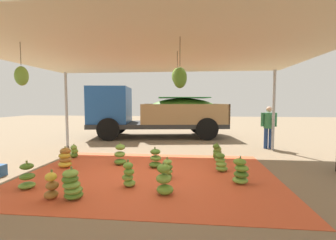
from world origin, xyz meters
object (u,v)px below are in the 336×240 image
object	(u,v)px
banana_bunch_0	(217,152)
banana_bunch_3	(74,152)
banana_bunch_8	(27,177)
banana_bunch_1	(164,180)
banana_bunch_7	(51,187)
banana_bunch_12	(65,158)
cargo_truck_main	(154,112)
banana_bunch_10	(72,185)
banana_bunch_6	(241,172)
banana_bunch_11	(120,155)
banana_bunch_2	(155,159)
worker_0	(269,124)
banana_bunch_4	(129,175)
banana_bunch_5	(221,163)
banana_bunch_9	(167,170)

from	to	relation	value
banana_bunch_0	banana_bunch_3	size ratio (longest dim) A/B	1.18
banana_bunch_0	banana_bunch_8	distance (m)	4.83
banana_bunch_1	banana_bunch_3	world-z (taller)	banana_bunch_1
banana_bunch_7	banana_bunch_12	world-z (taller)	banana_bunch_12
cargo_truck_main	banana_bunch_10	bearing A→B (deg)	-91.41
banana_bunch_3	banana_bunch_6	world-z (taller)	banana_bunch_6
banana_bunch_11	banana_bunch_12	xyz separation A→B (m)	(-1.32, -0.42, -0.01)
banana_bunch_2	banana_bunch_12	world-z (taller)	banana_bunch_12
banana_bunch_0	banana_bunch_7	bearing A→B (deg)	-134.05
banana_bunch_10	worker_0	distance (m)	7.03
banana_bunch_3	banana_bunch_4	xyz separation A→B (m)	(2.31, -2.28, 0.05)
banana_bunch_7	banana_bunch_10	world-z (taller)	banana_bunch_10
banana_bunch_3	banana_bunch_6	xyz separation A→B (m)	(4.56, -1.86, 0.06)
banana_bunch_2	worker_0	size ratio (longest dim) A/B	0.34
banana_bunch_5	banana_bunch_10	world-z (taller)	banana_bunch_10
banana_bunch_1	banana_bunch_9	bearing A→B (deg)	92.43
banana_bunch_9	banana_bunch_11	size ratio (longest dim) A/B	0.82
banana_bunch_1	banana_bunch_11	size ratio (longest dim) A/B	0.99
banana_bunch_5	banana_bunch_12	size ratio (longest dim) A/B	0.90
banana_bunch_6	banana_bunch_9	xyz separation A→B (m)	(-1.54, 0.17, -0.04)
banana_bunch_4	banana_bunch_1	bearing A→B (deg)	-21.36
banana_bunch_2	banana_bunch_7	xyz separation A→B (m)	(-1.48, -2.19, -0.00)
banana_bunch_0	banana_bunch_9	size ratio (longest dim) A/B	1.03
banana_bunch_0	banana_bunch_3	world-z (taller)	banana_bunch_0
banana_bunch_1	banana_bunch_4	bearing A→B (deg)	158.64
banana_bunch_6	banana_bunch_7	size ratio (longest dim) A/B	1.11
banana_bunch_1	banana_bunch_9	xyz separation A→B (m)	(-0.04, 0.87, -0.06)
banana_bunch_6	banana_bunch_9	world-z (taller)	banana_bunch_6
cargo_truck_main	banana_bunch_11	bearing A→B (deg)	-90.67
banana_bunch_5	worker_0	bearing A→B (deg)	56.68
banana_bunch_5	banana_bunch_6	world-z (taller)	banana_bunch_6
banana_bunch_9	banana_bunch_5	bearing A→B (deg)	29.83
banana_bunch_10	cargo_truck_main	bearing A→B (deg)	88.59
banana_bunch_3	banana_bunch_6	distance (m)	4.92
banana_bunch_3	worker_0	size ratio (longest dim) A/B	0.28
banana_bunch_5	worker_0	size ratio (longest dim) A/B	0.32
banana_bunch_1	banana_bunch_2	bearing A→B (deg)	104.07
banana_bunch_11	banana_bunch_8	bearing A→B (deg)	-122.95
banana_bunch_2	banana_bunch_6	world-z (taller)	banana_bunch_6
banana_bunch_2	banana_bunch_3	distance (m)	2.74
banana_bunch_9	banana_bunch_2	bearing A→B (deg)	114.58
banana_bunch_0	banana_bunch_9	distance (m)	2.32
banana_bunch_0	banana_bunch_6	world-z (taller)	banana_bunch_6
banana_bunch_3	banana_bunch_11	bearing A→B (deg)	-21.36
banana_bunch_5	banana_bunch_8	distance (m)	4.20
banana_bunch_2	banana_bunch_4	xyz separation A→B (m)	(-0.31, -1.46, 0.01)
worker_0	banana_bunch_8	bearing A→B (deg)	-141.61
banana_bunch_7	banana_bunch_11	size ratio (longest dim) A/B	0.87
banana_bunch_1	banana_bunch_2	distance (m)	1.80
banana_bunch_3	banana_bunch_9	xyz separation A→B (m)	(3.02, -1.70, 0.02)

